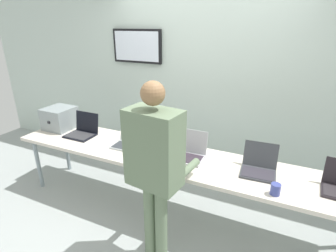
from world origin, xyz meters
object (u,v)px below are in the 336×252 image
Objects in this scene: laptop_station_0 at (83,130)px; laptop_station_1 at (129,141)px; equipment_box at (60,118)px; workbench at (168,159)px; laptop_station_2 at (188,151)px; coffee_mug at (275,189)px; laptop_station_3 at (259,166)px; person at (155,162)px.

laptop_station_0 reaches higher than laptop_station_1.
workbench is at bearing -3.63° from equipment_box.
laptop_station_0 is 0.99× the size of laptop_station_2.
coffee_mug is at bearing -19.48° from laptop_station_2.
laptop_station_2 is 0.95m from coffee_mug.
laptop_station_1 is 1.64m from coffee_mug.
equipment_box reaches higher than laptop_station_3.
laptop_station_1 is at bearing -178.59° from laptop_station_3.
person is at bearing -74.85° from workbench.
laptop_station_1 is 0.91× the size of laptop_station_3.
coffee_mug is (2.76, -0.36, -0.09)m from equipment_box.
workbench is 2.22× the size of person.
workbench is at bearing -2.35° from laptop_station_0.
equipment_box is 2.78m from coffee_mug.
equipment_box reaches higher than workbench.
laptop_station_0 is 2.15m from laptop_station_3.
workbench is 10.66× the size of laptop_station_2.
equipment_box is 1.14m from laptop_station_1.
laptop_station_3 reaches higher than coffee_mug.
coffee_mug is at bearing -61.63° from laptop_station_3.
workbench is 38.19× the size of coffee_mug.
equipment_box is (-1.66, 0.11, 0.19)m from workbench.
laptop_station_0 is at bearing 172.64° from coffee_mug.
coffee_mug is (0.89, -0.32, -0.01)m from laptop_station_2.
laptop_station_2 reaches higher than laptop_station_1.
equipment_box is at bearing 176.37° from workbench.
equipment_box is 1.86m from laptop_station_2.
laptop_station_1 is 0.92× the size of laptop_station_2.
laptop_station_3 is (0.93, 0.07, 0.10)m from workbench.
equipment_box reaches higher than coffee_mug.
laptop_station_1 is at bearing 170.07° from coffee_mug.
equipment_box is at bearing 176.40° from laptop_station_1.
laptop_station_3 is at bearing 0.25° from laptop_station_2.
laptop_station_0 is 0.70m from laptop_station_1.
laptop_station_2 reaches higher than laptop_station_3.
equipment_box is at bearing 172.75° from laptop_station_0.
workbench is 1.23m from laptop_station_0.
laptop_station_2 is 0.21× the size of person.
coffee_mug reaches higher than workbench.
equipment_box is 3.76× the size of coffee_mug.
person reaches higher than laptop_station_2.
equipment_box reaches higher than laptop_station_1.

